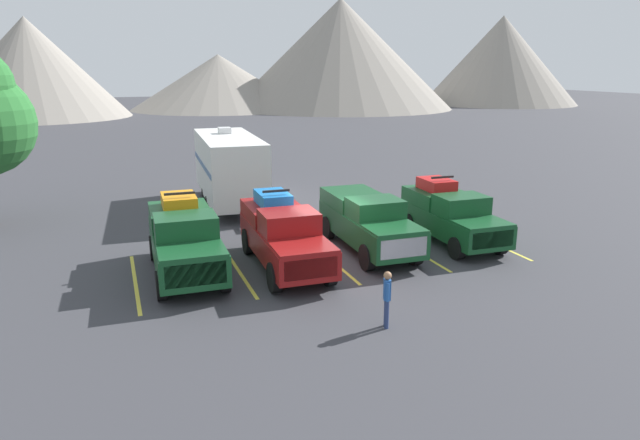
# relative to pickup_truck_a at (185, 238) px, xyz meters

# --- Properties ---
(ground_plane) EXTENTS (240.00, 240.00, 0.00)m
(ground_plane) POSITION_rel_pickup_truck_a_xyz_m (5.05, -0.56, -1.20)
(ground_plane) COLOR #38383D
(pickup_truck_a) EXTENTS (2.29, 5.68, 2.59)m
(pickup_truck_a) POSITION_rel_pickup_truck_a_xyz_m (0.00, 0.00, 0.00)
(pickup_truck_a) COLOR #144723
(pickup_truck_a) RESTS_ON ground
(pickup_truck_b) EXTENTS (2.19, 5.87, 2.54)m
(pickup_truck_b) POSITION_rel_pickup_truck_a_xyz_m (3.27, -0.52, -0.01)
(pickup_truck_b) COLOR maroon
(pickup_truck_b) RESTS_ON ground
(pickup_truck_c) EXTENTS (2.21, 5.82, 2.11)m
(pickup_truck_c) POSITION_rel_pickup_truck_a_xyz_m (6.77, 0.19, -0.07)
(pickup_truck_c) COLOR #144723
(pickup_truck_c) RESTS_ON ground
(pickup_truck_d) EXTENTS (2.20, 5.28, 2.49)m
(pickup_truck_d) POSITION_rel_pickup_truck_a_xyz_m (10.29, 0.02, -0.08)
(pickup_truck_d) COLOR #144723
(pickup_truck_d) RESTS_ON ground
(lot_stripe_a) EXTENTS (0.12, 5.50, 0.01)m
(lot_stripe_a) POSITION_rel_pickup_truck_a_xyz_m (-1.68, -0.36, -1.20)
(lot_stripe_a) COLOR gold
(lot_stripe_a) RESTS_ON ground
(lot_stripe_b) EXTENTS (0.12, 5.50, 0.01)m
(lot_stripe_b) POSITION_rel_pickup_truck_a_xyz_m (1.68, -0.36, -1.20)
(lot_stripe_b) COLOR gold
(lot_stripe_b) RESTS_ON ground
(lot_stripe_c) EXTENTS (0.12, 5.50, 0.01)m
(lot_stripe_c) POSITION_rel_pickup_truck_a_xyz_m (5.05, -0.36, -1.20)
(lot_stripe_c) COLOR gold
(lot_stripe_c) RESTS_ON ground
(lot_stripe_d) EXTENTS (0.12, 5.50, 0.01)m
(lot_stripe_d) POSITION_rel_pickup_truck_a_xyz_m (8.41, -0.36, -1.20)
(lot_stripe_d) COLOR gold
(lot_stripe_d) RESTS_ON ground
(lot_stripe_e) EXTENTS (0.12, 5.50, 0.01)m
(lot_stripe_e) POSITION_rel_pickup_truck_a_xyz_m (11.77, -0.36, -1.20)
(lot_stripe_e) COLOR gold
(lot_stripe_e) RESTS_ON ground
(camper_trailer_a) EXTENTS (3.01, 9.01, 3.76)m
(camper_trailer_a) POSITION_rel_pickup_truck_a_xyz_m (3.35, 8.97, 0.79)
(camper_trailer_a) COLOR white
(camper_trailer_a) RESTS_ON ground
(person_a) EXTENTS (0.25, 0.33, 1.57)m
(person_a) POSITION_rel_pickup_truck_a_xyz_m (4.45, -6.09, -0.30)
(person_a) COLOR navy
(person_a) RESTS_ON ground
(mountain_ridge) EXTENTS (152.92, 46.56, 17.78)m
(mountain_ridge) POSITION_rel_pickup_truck_a_xyz_m (-3.40, 71.66, 6.25)
(mountain_ridge) COLOR gray
(mountain_ridge) RESTS_ON ground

